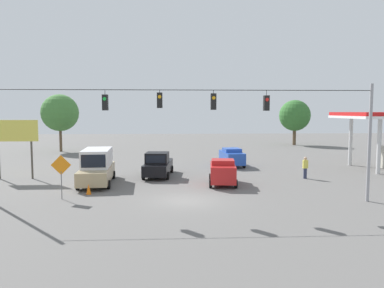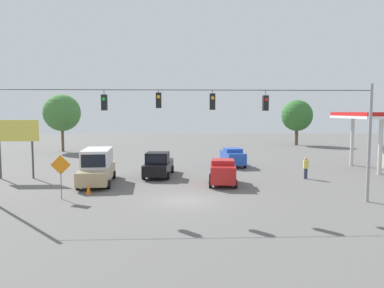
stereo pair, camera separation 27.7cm
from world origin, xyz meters
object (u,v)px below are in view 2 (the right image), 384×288
(traffic_cone_nearest, at_px, (88,189))
(tree_horizon_left, at_px, (62,113))
(traffic_cone_third, at_px, (101,175))
(roadside_billboard, at_px, (16,135))
(traffic_cone_second, at_px, (95,181))
(pedestrian, at_px, (306,168))
(box_truck_tan_parked_shoulder, at_px, (97,166))
(pickup_truck_black_withflow_mid, at_px, (158,165))
(sedan_blue_oncoming_far, at_px, (233,157))
(tree_horizon_right, at_px, (297,116))
(overhead_signal_span, at_px, (186,125))
(sedan_red_crossing_near, at_px, (223,172))
(work_zone_sign, at_px, (61,168))

(traffic_cone_nearest, relative_size, tree_horizon_left, 0.09)
(traffic_cone_third, bearing_deg, tree_horizon_left, -66.40)
(traffic_cone_third, bearing_deg, roadside_billboard, -6.75)
(traffic_cone_second, relative_size, pedestrian, 0.39)
(box_truck_tan_parked_shoulder, distance_m, traffic_cone_second, 1.42)
(pickup_truck_black_withflow_mid, relative_size, sedan_blue_oncoming_far, 1.28)
(pickup_truck_black_withflow_mid, xyz_separation_m, tree_horizon_right, (-21.48, -28.93, 3.91))
(overhead_signal_span, xyz_separation_m, sedan_red_crossing_near, (-2.96, -5.74, -3.78))
(roadside_billboard, distance_m, tree_horizon_right, 44.51)
(traffic_cone_nearest, bearing_deg, pickup_truck_black_withflow_mid, -122.68)
(traffic_cone_third, height_order, work_zone_sign, work_zone_sign)
(box_truck_tan_parked_shoulder, xyz_separation_m, pedestrian, (-16.92, -1.21, -0.40))
(pickup_truck_black_withflow_mid, bearing_deg, work_zone_sign, 54.74)
(box_truck_tan_parked_shoulder, distance_m, tree_horizon_right, 41.38)
(pedestrian, bearing_deg, tree_horizon_left, -40.11)
(traffic_cone_third, height_order, tree_horizon_right, tree_horizon_right)
(traffic_cone_nearest, height_order, work_zone_sign, work_zone_sign)
(box_truck_tan_parked_shoulder, bearing_deg, tree_horizon_right, -129.26)
(pickup_truck_black_withflow_mid, distance_m, traffic_cone_third, 4.92)
(box_truck_tan_parked_shoulder, relative_size, traffic_cone_third, 9.45)
(box_truck_tan_parked_shoulder, relative_size, tree_horizon_right, 0.89)
(overhead_signal_span, relative_size, box_truck_tan_parked_shoulder, 3.43)
(traffic_cone_nearest, distance_m, pedestrian, 17.49)
(work_zone_sign, bearing_deg, overhead_signal_span, 168.95)
(sedan_blue_oncoming_far, xyz_separation_m, work_zone_sign, (13.13, 13.83, 1.03))
(sedan_red_crossing_near, xyz_separation_m, box_truck_tan_parked_shoulder, (9.70, -1.03, 0.32))
(sedan_red_crossing_near, bearing_deg, roadside_billboard, -11.31)
(roadside_billboard, distance_m, pedestrian, 24.24)
(overhead_signal_span, distance_m, traffic_cone_second, 9.87)
(overhead_signal_span, relative_size, traffic_cone_nearest, 32.40)
(pickup_truck_black_withflow_mid, xyz_separation_m, traffic_cone_second, (4.56, 4.02, -0.63))
(overhead_signal_span, xyz_separation_m, pedestrian, (-10.19, -7.98, -3.86))
(traffic_cone_nearest, distance_m, tree_horizon_left, 29.68)
(traffic_cone_second, bearing_deg, pickup_truck_black_withflow_mid, -138.59)
(traffic_cone_nearest, xyz_separation_m, traffic_cone_second, (0.15, -2.86, 0.00))
(pickup_truck_black_withflow_mid, distance_m, work_zone_sign, 10.12)
(roadside_billboard, bearing_deg, traffic_cone_nearest, 139.69)
(tree_horizon_left, bearing_deg, traffic_cone_second, 111.57)
(sedan_red_crossing_near, height_order, sedan_blue_oncoming_far, sedan_red_crossing_near)
(sedan_red_crossing_near, xyz_separation_m, work_zone_sign, (10.89, 4.19, 0.98))
(sedan_red_crossing_near, relative_size, traffic_cone_nearest, 5.67)
(overhead_signal_span, height_order, sedan_blue_oncoming_far, overhead_signal_span)
(overhead_signal_span, xyz_separation_m, sedan_blue_oncoming_far, (-5.19, -15.38, -3.83))
(sedan_blue_oncoming_far, distance_m, traffic_cone_third, 13.92)
(pedestrian, bearing_deg, roadside_billboard, -2.69)
(tree_horizon_right, bearing_deg, box_truck_tan_parked_shoulder, 50.74)
(work_zone_sign, relative_size, pedestrian, 1.56)
(traffic_cone_nearest, relative_size, traffic_cone_third, 1.00)
(sedan_red_crossing_near, bearing_deg, tree_horizon_right, -116.45)
(traffic_cone_nearest, height_order, tree_horizon_left, tree_horizon_left)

